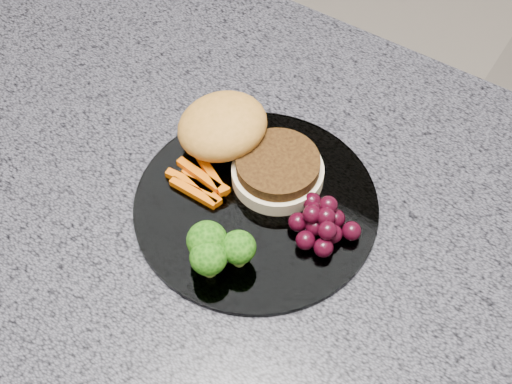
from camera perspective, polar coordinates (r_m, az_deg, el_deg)
island_cabinet at (r=1.18m, az=-0.37°, el=-13.62°), size 1.20×0.60×0.86m
countertop at (r=0.78m, az=-0.54°, el=-1.01°), size 1.20×0.60×0.04m
plate at (r=0.76m, az=0.00°, el=-1.02°), size 0.26×0.26×0.01m
burger at (r=0.77m, az=-1.15°, el=3.85°), size 0.18×0.11×0.05m
carrot_sticks at (r=0.76m, az=-4.46°, el=0.83°), size 0.07×0.05×0.02m
broccoli at (r=0.69m, az=-3.22°, el=-4.51°), size 0.07×0.06×0.05m
grape_bunch at (r=0.73m, az=5.26°, el=-2.48°), size 0.07×0.07×0.03m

